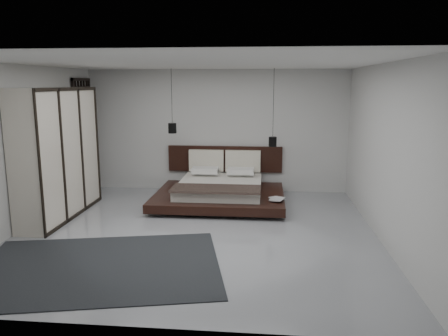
# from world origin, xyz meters

# --- Properties ---
(floor) EXTENTS (6.00, 6.00, 0.00)m
(floor) POSITION_xyz_m (0.00, 0.00, 0.00)
(floor) COLOR #94969C
(floor) RESTS_ON ground
(ceiling) EXTENTS (6.00, 6.00, 0.00)m
(ceiling) POSITION_xyz_m (0.00, 0.00, 2.80)
(ceiling) COLOR white
(ceiling) RESTS_ON wall_back
(wall_back) EXTENTS (6.00, 0.00, 6.00)m
(wall_back) POSITION_xyz_m (0.00, 3.00, 1.40)
(wall_back) COLOR silver
(wall_back) RESTS_ON floor
(wall_front) EXTENTS (6.00, 0.00, 6.00)m
(wall_front) POSITION_xyz_m (0.00, -3.00, 1.40)
(wall_front) COLOR silver
(wall_front) RESTS_ON floor
(wall_left) EXTENTS (0.00, 6.00, 6.00)m
(wall_left) POSITION_xyz_m (-3.00, 0.00, 1.40)
(wall_left) COLOR silver
(wall_left) RESTS_ON floor
(wall_right) EXTENTS (0.00, 6.00, 6.00)m
(wall_right) POSITION_xyz_m (3.00, 0.00, 1.40)
(wall_right) COLOR silver
(wall_right) RESTS_ON floor
(lattice_screen) EXTENTS (0.05, 0.90, 2.60)m
(lattice_screen) POSITION_xyz_m (-2.95, 2.45, 1.30)
(lattice_screen) COLOR black
(lattice_screen) RESTS_ON floor
(bed) EXTENTS (2.65, 2.34, 1.05)m
(bed) POSITION_xyz_m (0.20, 1.91, 0.28)
(bed) COLOR black
(bed) RESTS_ON floor
(book_lower) EXTENTS (0.34, 0.36, 0.03)m
(book_lower) POSITION_xyz_m (1.29, 1.28, 0.26)
(book_lower) COLOR #99724C
(book_lower) RESTS_ON bed
(book_upper) EXTENTS (0.33, 0.39, 0.02)m
(book_upper) POSITION_xyz_m (1.27, 1.25, 0.29)
(book_upper) COLOR #99724C
(book_upper) RESTS_ON book_lower
(pendant_left) EXTENTS (0.18, 0.18, 1.38)m
(pendant_left) POSITION_xyz_m (-0.89, 2.32, 1.53)
(pendant_left) COLOR black
(pendant_left) RESTS_ON ceiling
(pendant_right) EXTENTS (0.17, 0.17, 1.65)m
(pendant_right) POSITION_xyz_m (1.29, 2.32, 1.27)
(pendant_right) COLOR black
(pendant_right) RESTS_ON ceiling
(wardrobe) EXTENTS (0.58, 2.46, 2.41)m
(wardrobe) POSITION_xyz_m (-2.70, 0.65, 1.21)
(wardrobe) COLOR beige
(wardrobe) RESTS_ON floor
(rug) EXTENTS (3.69, 2.98, 0.01)m
(rug) POSITION_xyz_m (-1.10, -1.58, 0.01)
(rug) COLOR black
(rug) RESTS_ON floor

